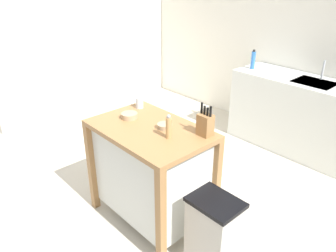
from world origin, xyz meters
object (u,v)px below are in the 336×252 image
Objects in this scene: knife_block at (205,124)px; sink_faucet at (323,70)px; kitchen_island at (151,170)px; bowl_ceramic_small at (129,115)px; trash_bin at (213,235)px; bottle_spray_cleaner at (253,60)px; pepper_grinder at (169,127)px; bowl_ceramic_wide at (165,126)px; drinking_cup at (139,103)px.

knife_block reaches higher than sink_faucet.
sink_faucet is at bearing 81.47° from kitchen_island.
bowl_ceramic_small reaches higher than trash_bin.
pepper_grinder is at bearing -71.75° from bottle_spray_cleaner.
pepper_grinder is 0.85m from trash_bin.
bowl_ceramic_wide is at bearing -74.78° from bottle_spray_cleaner.
knife_block is 1.05× the size of bottle_spray_cleaner.
knife_block is 1.32× the size of pepper_grinder.
kitchen_island is at bearing -77.65° from bottle_spray_cleaner.
bowl_ceramic_small is at bearing -84.75° from bottle_spray_cleaner.
bowl_ceramic_wide is 0.86× the size of bowl_ceramic_small.
bowl_ceramic_small is (-0.65, -0.24, -0.07)m from knife_block.
trash_bin is 2.45m from sink_faucet.
kitchen_island is 8.44× the size of bowl_ceramic_wide.
sink_faucet is at bearing 87.20° from pepper_grinder.
drinking_cup is 2.21m from sink_faucet.
knife_block reaches higher than drinking_cup.
kitchen_island is at bearing 178.95° from pepper_grinder.
knife_block is at bearing 143.40° from trash_bin.
bottle_spray_cleaner reaches higher than sink_faucet.
pepper_grinder is at bearing -31.22° from bowl_ceramic_wide.
bowl_ceramic_small is 2.37m from sink_faucet.
bowl_ceramic_wide is 1.21× the size of drinking_cup.
bowl_ceramic_small reaches higher than bowl_ceramic_wide.
kitchen_island is 3.96× the size of knife_block.
trash_bin is (1.01, -0.03, -0.61)m from bowl_ceramic_small.
drinking_cup is 0.41× the size of bottle_spray_cleaner.
knife_block is at bearing 2.42° from drinking_cup.
bottle_spray_cleaner is at bearing 95.25° from bowl_ceramic_small.
bowl_ceramic_small is at bearing -179.64° from pepper_grinder.
sink_faucet reaches higher than drinking_cup.
knife_block is 0.34m from bowl_ceramic_wide.
pepper_grinder reaches higher than bowl_ceramic_wide.
bowl_ceramic_wide is at bearing 14.42° from bowl_ceramic_small.
pepper_grinder is (-0.15, -0.24, -0.00)m from knife_block.
trash_bin is (0.36, -0.27, -0.68)m from knife_block.
bowl_ceramic_wide is 0.18m from pepper_grinder.
knife_block is 0.40× the size of trash_bin.
drinking_cup is at bearing 168.27° from trash_bin.
pepper_grinder is at bearing -92.80° from sink_faucet.
trash_bin is at bearing -10.11° from bowl_ceramic_wide.
drinking_cup is at bearing 166.06° from bowl_ceramic_wide.
trash_bin is at bearing -1.55° from bowl_ceramic_small.
sink_faucet reaches higher than bowl_ceramic_small.
bowl_ceramic_small is at bearing 178.45° from trash_bin.
bowl_ceramic_wide reaches higher than trash_bin.
knife_block is at bearing 31.21° from kitchen_island.
kitchen_island is 2.36m from sink_faucet.
sink_faucet is (0.34, 2.29, 0.50)m from kitchen_island.
drinking_cup is (-0.39, 0.20, 0.45)m from kitchen_island.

